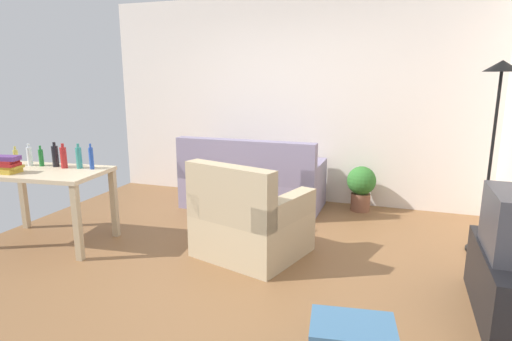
% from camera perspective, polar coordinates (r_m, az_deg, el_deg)
% --- Properties ---
extents(ground_plane, '(5.20, 4.40, 0.02)m').
position_cam_1_polar(ground_plane, '(4.04, -3.74, -11.97)').
color(ground_plane, brown).
extents(wall_rear, '(5.20, 0.10, 2.70)m').
position_cam_1_polar(wall_rear, '(5.77, 4.63, 9.42)').
color(wall_rear, silver).
rests_on(wall_rear, ground_plane).
extents(couch, '(1.77, 0.84, 0.92)m').
position_cam_1_polar(couch, '(5.45, -0.57, -1.85)').
color(couch, gray).
rests_on(couch, ground_plane).
extents(tv_stand, '(0.44, 1.10, 0.48)m').
position_cam_1_polar(tv_stand, '(3.53, 31.32, -13.27)').
color(tv_stand, black).
rests_on(tv_stand, ground_plane).
extents(torchiere_lamp, '(0.32, 0.32, 1.81)m').
position_cam_1_polar(torchiere_lamp, '(4.43, 29.85, 7.65)').
color(torchiere_lamp, black).
rests_on(torchiere_lamp, ground_plane).
extents(desk, '(1.27, 0.82, 0.76)m').
position_cam_1_polar(desk, '(4.70, -26.67, -1.27)').
color(desk, '#C6B28E').
rests_on(desk, ground_plane).
extents(potted_plant, '(0.36, 0.36, 0.57)m').
position_cam_1_polar(potted_plant, '(5.47, 14.04, -1.94)').
color(potted_plant, brown).
rests_on(potted_plant, ground_plane).
extents(armchair, '(1.10, 1.06, 0.92)m').
position_cam_1_polar(armchair, '(4.00, -0.96, -7.09)').
color(armchair, tan).
rests_on(armchair, ground_plane).
extents(bottle_squat, '(0.05, 0.05, 0.20)m').
position_cam_1_polar(bottle_squat, '(5.05, -29.70, 1.56)').
color(bottle_squat, '#BCB24C').
rests_on(bottle_squat, desk).
extents(bottle_clear, '(0.05, 0.05, 0.23)m').
position_cam_1_polar(bottle_clear, '(4.96, -28.29, 1.73)').
color(bottle_clear, silver).
rests_on(bottle_clear, desk).
extents(bottle_green, '(0.05, 0.05, 0.21)m').
position_cam_1_polar(bottle_green, '(4.89, -27.05, 1.60)').
color(bottle_green, '#1E722D').
rests_on(bottle_green, desk).
extents(bottle_dark, '(0.06, 0.06, 0.25)m').
position_cam_1_polar(bottle_dark, '(4.78, -25.50, 1.79)').
color(bottle_dark, black).
rests_on(bottle_dark, desk).
extents(bottle_red, '(0.06, 0.06, 0.25)m').
position_cam_1_polar(bottle_red, '(4.68, -24.57, 1.64)').
color(bottle_red, '#AD2323').
rests_on(bottle_red, desk).
extents(bottle_tall, '(0.06, 0.06, 0.25)m').
position_cam_1_polar(bottle_tall, '(4.60, -22.82, 1.63)').
color(bottle_tall, teal).
rests_on(bottle_tall, desk).
extents(bottle_blue, '(0.04, 0.04, 0.26)m').
position_cam_1_polar(bottle_blue, '(4.51, -21.38, 1.59)').
color(bottle_blue, '#2347A3').
rests_on(bottle_blue, desk).
extents(book_stack, '(0.28, 0.21, 0.17)m').
position_cam_1_polar(book_stack, '(4.70, -30.62, 0.67)').
color(book_stack, '#B7932D').
rests_on(book_stack, desk).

